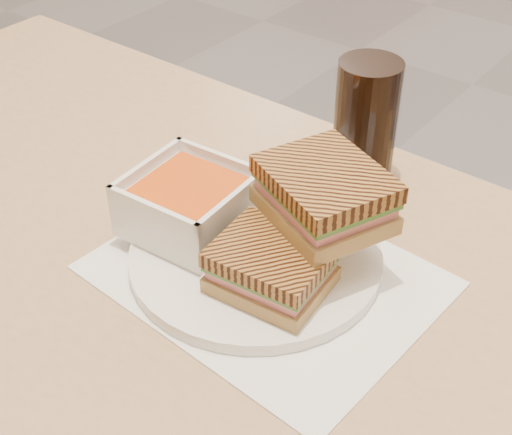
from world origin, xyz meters
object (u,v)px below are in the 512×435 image
Objects in this scene: plate at (256,256)px; panini_lower at (271,267)px; soup_bowl at (189,205)px; main_table at (139,301)px; cola_glass at (365,125)px.

plate is 2.29× the size of panini_lower.
soup_bowl is 0.13m from panini_lower.
cola_glass is (0.16, 0.25, 0.20)m from main_table.
plate is 0.07m from panini_lower.
plate is 0.09m from soup_bowl.
soup_bowl is 1.09× the size of panini_lower.
cola_glass is (0.01, 0.21, 0.07)m from plate.
cola_glass reaches higher than main_table.
main_table is 0.25m from panini_lower.
plate is 2.10× the size of soup_bowl.
main_table is at bearing -163.42° from plate.
soup_bowl is at bearing -173.31° from plate.
plate is at bearing -92.06° from cola_glass.
main_table is 10.05× the size of panini_lower.
main_table is 0.18m from soup_bowl.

